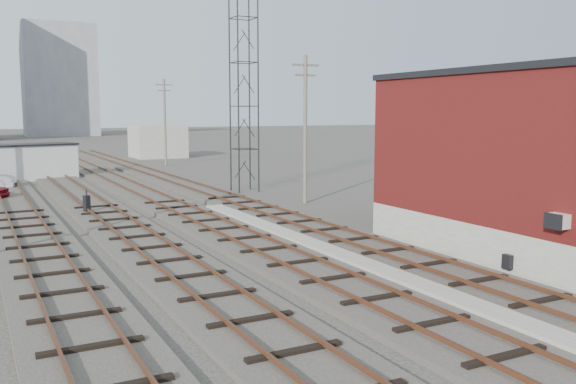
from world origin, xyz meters
TOP-DOWN VIEW (x-y plane):
  - ground at (0.00, 60.00)m, footprint 320.00×320.00m
  - track_right at (2.50, 39.00)m, footprint 3.20×90.00m
  - track_mid_right at (-1.50, 39.00)m, footprint 3.20×90.00m
  - track_mid_left at (-5.50, 39.00)m, footprint 3.20×90.00m
  - track_left at (-9.50, 39.00)m, footprint 3.20×90.00m
  - platform_curb at (0.50, 14.00)m, footprint 0.90×28.00m
  - brick_building at (7.50, 12.00)m, footprint 6.54×12.20m
  - lattice_tower at (5.50, 35.00)m, footprint 1.60×1.60m
  - utility_pole_right_a at (6.50, 28.00)m, footprint 1.80×0.24m
  - utility_pole_right_b at (6.50, 58.00)m, footprint 1.80×0.24m
  - apartment_right at (8.00, 150.00)m, footprint 16.00×12.00m
  - shed_right at (9.00, 70.00)m, footprint 6.00×6.00m
  - switch_stand at (-6.23, 29.68)m, footprint 0.39×0.39m
  - site_trailer at (-7.28, 50.00)m, footprint 7.63×4.65m

SIDE VIEW (x-z plane):
  - ground at x=0.00m, z-range 0.00..0.00m
  - track_right at x=2.50m, z-range -0.09..0.30m
  - track_mid_right at x=-1.50m, z-range -0.09..0.30m
  - track_mid_left at x=-5.50m, z-range -0.09..0.30m
  - track_left at x=-9.50m, z-range -0.09..0.30m
  - platform_curb at x=0.50m, z-range 0.00..0.26m
  - switch_stand at x=-6.23m, z-range -0.04..1.25m
  - site_trailer at x=-7.28m, z-range 0.01..3.00m
  - shed_right at x=9.00m, z-range 0.00..4.00m
  - brick_building at x=7.50m, z-range 0.02..7.24m
  - utility_pole_right_a at x=6.50m, z-range 0.30..9.30m
  - utility_pole_right_b at x=6.50m, z-range 0.30..9.30m
  - lattice_tower at x=5.50m, z-range 0.00..15.00m
  - apartment_right at x=8.00m, z-range 0.00..26.00m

